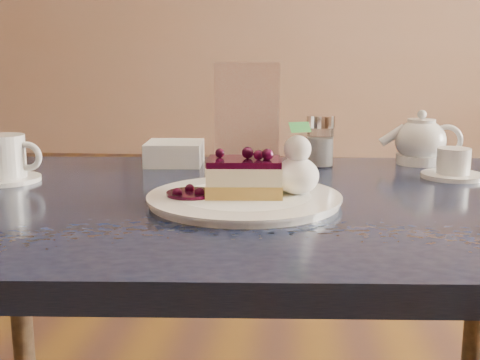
# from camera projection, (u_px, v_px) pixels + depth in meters

# --- Properties ---
(main_table) EXTENTS (1.18, 0.83, 0.71)m
(main_table) POSITION_uv_depth(u_px,v_px,m) (245.00, 240.00, 0.98)
(main_table) COLOR #161B31
(main_table) RESTS_ON ground
(dessert_plate) EXTENTS (0.29, 0.29, 0.01)m
(dessert_plate) POSITION_uv_depth(u_px,v_px,m) (244.00, 199.00, 0.91)
(dessert_plate) COLOR white
(dessert_plate) RESTS_ON main_table
(cheesecake_slice) EXTENTS (0.12, 0.09, 0.06)m
(cheesecake_slice) POSITION_uv_depth(u_px,v_px,m) (244.00, 177.00, 0.91)
(cheesecake_slice) COLOR tan
(cheesecake_slice) RESTS_ON dessert_plate
(whipped_cream) EXTENTS (0.07, 0.07, 0.06)m
(whipped_cream) POSITION_uv_depth(u_px,v_px,m) (297.00, 176.00, 0.91)
(whipped_cream) COLOR white
(whipped_cream) RESTS_ON dessert_plate
(berry_sauce) EXTENTS (0.08, 0.08, 0.01)m
(berry_sauce) POSITION_uv_depth(u_px,v_px,m) (191.00, 194.00, 0.91)
(berry_sauce) COLOR black
(berry_sauce) RESTS_ON dessert_plate
(coffee_set) EXTENTS (0.13, 0.12, 0.08)m
(coffee_set) POSITION_uv_depth(u_px,v_px,m) (6.00, 161.00, 1.07)
(coffee_set) COLOR white
(coffee_set) RESTS_ON main_table
(tea_set) EXTENTS (0.19, 0.25, 0.10)m
(tea_set) POSITION_uv_depth(u_px,v_px,m) (426.00, 147.00, 1.21)
(tea_set) COLOR white
(tea_set) RESTS_ON main_table
(menu_card) EXTENTS (0.13, 0.04, 0.21)m
(menu_card) POSITION_uv_depth(u_px,v_px,m) (247.00, 114.00, 1.23)
(menu_card) COLOR #FFEDCD
(menu_card) RESTS_ON main_table
(sugar_shaker) EXTENTS (0.06, 0.06, 0.10)m
(sugar_shaker) POSITION_uv_depth(u_px,v_px,m) (320.00, 141.00, 1.21)
(sugar_shaker) COLOR white
(sugar_shaker) RESTS_ON main_table
(napkin_stack) EXTENTS (0.12, 0.12, 0.05)m
(napkin_stack) POSITION_uv_depth(u_px,v_px,m) (175.00, 153.00, 1.24)
(napkin_stack) COLOR white
(napkin_stack) RESTS_ON main_table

